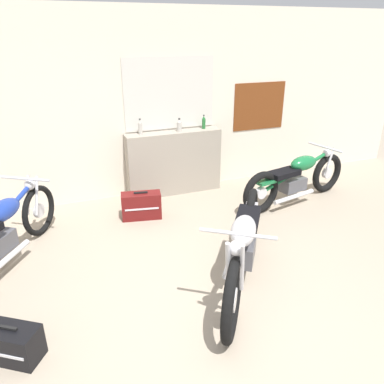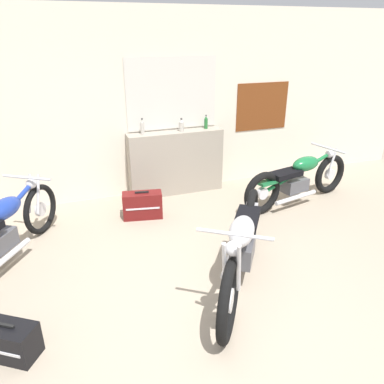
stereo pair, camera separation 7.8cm
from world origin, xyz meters
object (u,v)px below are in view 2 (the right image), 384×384
bottle_leftmost (142,127)px  motorcycle_silver (242,246)px  motorcycle_blue (1,231)px  hard_case_darkred (143,205)px  hard_case_black (9,341)px  motorcycle_green (299,179)px  bottle_center (206,123)px  bottle_left_center (181,126)px

bottle_leftmost → motorcycle_silver: 2.69m
motorcycle_blue → hard_case_darkred: motorcycle_blue is taller
motorcycle_blue → hard_case_black: bearing=-84.4°
motorcycle_silver → hard_case_black: motorcycle_silver is taller
motorcycle_green → hard_case_black: (-3.93, -1.73, -0.24)m
bottle_center → motorcycle_blue: bearing=-156.1°
hard_case_black → motorcycle_green: bearing=23.7°
bottle_leftmost → bottle_left_center: bottle_leftmost is taller
bottle_left_center → motorcycle_blue: (-2.55, -1.29, -0.69)m
motorcycle_silver → hard_case_darkred: motorcycle_silver is taller
bottle_leftmost → motorcycle_blue: (-1.94, -1.33, -0.70)m
motorcycle_blue → hard_case_darkred: size_ratio=3.16×
bottle_leftmost → motorcycle_silver: bottle_leftmost is taller
bottle_left_center → motorcycle_silver: (-0.21, -2.53, -0.66)m
bottle_left_center → bottle_center: bottle_center is taller
motorcycle_green → motorcycle_blue: size_ratio=1.13×
bottle_leftmost → bottle_left_center: 0.61m
hard_case_darkred → bottle_left_center: bearing=40.5°
motorcycle_silver → hard_case_darkred: 1.94m
motorcycle_green → motorcycle_blue: 4.08m
motorcycle_green → hard_case_black: size_ratio=4.03×
bottle_left_center → bottle_center: (0.42, 0.03, 0.01)m
motorcycle_blue → motorcycle_silver: motorcycle_silver is taller
motorcycle_blue → motorcycle_silver: 2.65m
motorcycle_silver → hard_case_darkred: bearing=108.7°
bottle_center → motorcycle_silver: bottle_center is taller
bottle_left_center → motorcycle_green: bottle_left_center is taller
bottle_leftmost → motorcycle_green: 2.49m
bottle_left_center → hard_case_black: size_ratio=0.39×
bottle_center → motorcycle_silver: bearing=-103.8°
motorcycle_green → motorcycle_blue: motorcycle_blue is taller
bottle_leftmost → hard_case_darkred: 1.21m
bottle_center → hard_case_darkred: bearing=-149.5°
bottle_leftmost → motorcycle_silver: size_ratio=0.13×
motorcycle_green → motorcycle_silver: (-1.73, -1.50, 0.05)m
bottle_left_center → motorcycle_silver: bottle_left_center is taller
bottle_left_center → bottle_center: size_ratio=0.93×
motorcycle_blue → bottle_left_center: bearing=26.7°
bottle_leftmost → bottle_left_center: bearing=-3.7°
bottle_leftmost → bottle_center: (1.03, -0.01, -0.01)m
hard_case_darkred → hard_case_black: bearing=-127.7°
bottle_center → bottle_left_center: bearing=-175.9°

